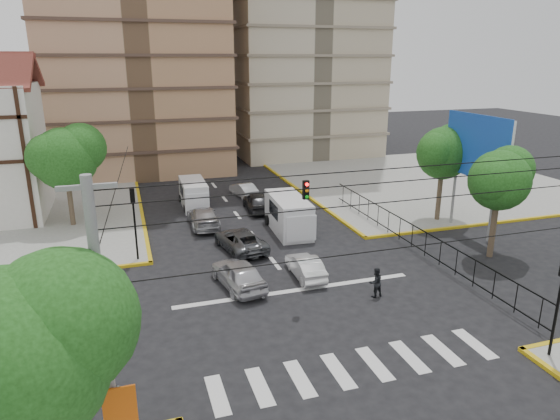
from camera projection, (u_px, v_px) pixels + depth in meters
name	position (u px, v px, depth m)	size (l,w,h in m)	color
ground	(304.00, 300.00, 25.30)	(160.00, 160.00, 0.00)	black
sidewalk_ne	(423.00, 181.00, 49.31)	(26.00, 26.00, 0.15)	gray
crosswalk_stripes	(356.00, 367.00, 19.83)	(12.00, 2.40, 0.01)	silver
stop_line	(296.00, 290.00, 26.39)	(13.00, 0.40, 0.01)	silver
park_fence	(411.00, 249.00, 32.02)	(0.10, 22.50, 1.66)	black
billboard	(477.00, 148.00, 33.21)	(0.36, 6.20, 8.10)	slate
tree_sw_near	(15.00, 354.00, 11.49)	(5.63, 4.60, 7.57)	#473828
tree_park_a	(501.00, 177.00, 29.47)	(4.41, 3.60, 6.83)	#473828
tree_park_c	(444.00, 151.00, 36.04)	(4.65, 3.80, 7.25)	#473828
tree_tudor	(66.00, 156.00, 34.89)	(5.39, 4.40, 7.43)	#473828
traffic_light_nw	(134.00, 212.00, 29.22)	(0.28, 0.22, 4.40)	black
traffic_light_hanging	(322.00, 199.00, 21.72)	(18.00, 9.12, 0.92)	black
utility_pole_sw	(105.00, 337.00, 13.09)	(1.40, 0.28, 9.00)	slate
district_sign	(121.00, 415.00, 13.61)	(0.90, 0.12, 3.20)	slate
van_right_lane	(290.00, 216.00, 34.77)	(2.43, 5.60, 2.48)	silver
van_left_lane	(194.00, 195.00, 40.69)	(2.04, 4.85, 2.17)	silver
car_silver_front_left	(238.00, 274.00, 26.58)	(1.81, 4.50, 1.53)	silver
car_white_front_right	(305.00, 266.00, 27.85)	(1.32, 3.77, 1.24)	white
car_grey_mid_left	(240.00, 240.00, 31.70)	(2.24, 4.85, 1.35)	#4F5156
car_silver_rear_left	(203.00, 217.00, 36.17)	(2.00, 4.92, 1.43)	#A3A4A8
car_darkgrey_mid_right	(257.00, 202.00, 39.86)	(1.78, 4.42, 1.51)	#252628
car_white_rear_right	(244.00, 190.00, 44.07)	(1.30, 3.73, 1.23)	silver
pedestrian_crosswalk	(376.00, 282.00, 25.50)	(0.76, 0.60, 1.57)	black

